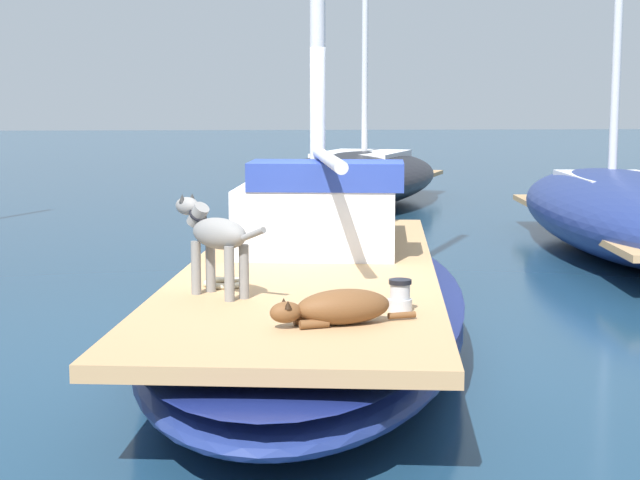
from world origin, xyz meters
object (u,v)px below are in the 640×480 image
deck_winch (400,296)px  coiled_rope (225,283)px  sailboat_main (311,303)px  dog_grey (215,236)px  moored_boat_far_astern (354,177)px  dog_brown (338,308)px  moored_boat_starboard_side (627,211)px

deck_winch → coiled_rope: deck_winch is taller
sailboat_main → dog_grey: bearing=-120.8°
dog_grey → moored_boat_far_astern: bearing=79.2°
dog_brown → moored_boat_starboard_side: bearing=56.9°
dog_grey → coiled_rope: size_ratio=2.36×
sailboat_main → deck_winch: bearing=-76.6°
dog_brown → moored_boat_starboard_side: size_ratio=0.12×
deck_winch → coiled_rope: size_ratio=0.65×
dog_grey → dog_brown: dog_grey is taller
moored_boat_far_astern → dog_brown: bearing=-96.8°
sailboat_main → coiled_rope: (-0.70, -0.90, 0.35)m
dog_grey → coiled_rope: 0.55m
dog_grey → dog_brown: 1.31m
dog_brown → deck_winch: dog_brown is taller
coiled_rope → moored_boat_starboard_side: size_ratio=0.04×
dog_brown → coiled_rope: 1.55m
coiled_rope → moored_boat_starboard_side: moored_boat_starboard_side is taller
dog_brown → coiled_rope: size_ratio=2.91×
dog_brown → moored_boat_far_astern: (1.59, 13.39, -0.22)m
dog_grey → moored_boat_starboard_side: (5.24, 5.85, -0.50)m
moored_boat_starboard_side → deck_winch: bearing=-121.8°
coiled_rope → moored_boat_far_astern: bearing=79.2°
dog_brown → moored_boat_far_astern: 13.49m
dog_grey → moored_boat_starboard_side: 7.87m
sailboat_main → moored_boat_far_astern: moored_boat_far_astern is taller
coiled_rope → moored_boat_far_astern: moored_boat_far_astern is taller
deck_winch → moored_boat_starboard_side: 7.63m
dog_brown → deck_winch: 0.58m
sailboat_main → dog_grey: 1.66m
moored_boat_starboard_side → dog_brown: bearing=-123.1°
sailboat_main → moored_boat_far_astern: 11.23m
dog_grey → dog_brown: bearing=-52.7°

